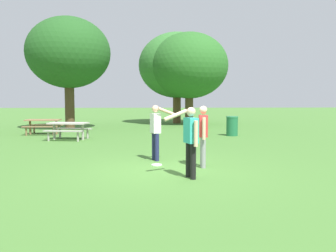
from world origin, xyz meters
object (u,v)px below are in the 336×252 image
object	(u,v)px
picnic_table_far	(43,123)
tree_broad_center	(177,66)
tree_tall_left	(69,53)
picnic_table_near	(68,127)
person_thrower	(190,137)
person_catcher	(156,128)
trash_can_beside_table	(232,126)
tree_far_right	(189,66)
person_bystander	(203,132)
frisbee	(157,165)

from	to	relation	value
picnic_table_far	tree_broad_center	distance (m)	11.33
tree_tall_left	picnic_table_near	bearing A→B (deg)	-78.12
person_thrower	person_catcher	bearing A→B (deg)	107.50
tree_broad_center	picnic_table_far	bearing A→B (deg)	-133.93
trash_can_beside_table	tree_far_right	size ratio (longest dim) A/B	0.15
person_bystander	tree_far_right	world-z (taller)	tree_far_right
frisbee	picnic_table_far	xyz separation A→B (m)	(-5.63, 8.62, 0.55)
picnic_table_far	tree_tall_left	size ratio (longest dim) A/B	0.26
person_thrower	frisbee	xyz separation A→B (m)	(-0.74, 1.61, -0.95)
tree_far_right	picnic_table_near	bearing A→B (deg)	-125.73
frisbee	tree_broad_center	bearing A→B (deg)	83.69
frisbee	tree_tall_left	xyz separation A→B (m)	(-4.95, 11.62, 4.48)
person_thrower	trash_can_beside_table	bearing A→B (deg)	71.08
picnic_table_near	tree_far_right	size ratio (longest dim) A/B	0.30
person_catcher	person_bystander	distance (m)	1.65
tree_tall_left	picnic_table_far	bearing A→B (deg)	-102.78
picnic_table_near	picnic_table_far	size ratio (longest dim) A/B	1.13
picnic_table_far	tree_broad_center	xyz separation A→B (m)	(7.44, 7.72, 3.67)
person_thrower	tree_far_right	xyz separation A→B (m)	(1.83, 16.66, 3.14)
trash_can_beside_table	person_thrower	bearing A→B (deg)	-108.92
person_thrower	picnic_table_far	world-z (taller)	person_thrower
picnic_table_near	trash_can_beside_table	size ratio (longest dim) A/B	2.01
person_bystander	picnic_table_near	world-z (taller)	person_bystander
person_bystander	tree_broad_center	distance (m)	16.98
person_bystander	picnic_table_far	size ratio (longest dim) A/B	0.96
person_thrower	tree_far_right	world-z (taller)	tree_far_right
person_catcher	tree_tall_left	xyz separation A→B (m)	(-4.94, 10.84, 3.53)
person_bystander	tree_far_right	size ratio (longest dim) A/B	0.26
person_catcher	trash_can_beside_table	size ratio (longest dim) A/B	1.71
person_catcher	tree_far_right	size ratio (longest dim) A/B	0.26
person_catcher	tree_far_right	world-z (taller)	tree_far_right
picnic_table_far	picnic_table_near	bearing A→B (deg)	-53.10
frisbee	trash_can_beside_table	size ratio (longest dim) A/B	0.31
picnic_table_far	tree_broad_center	bearing A→B (deg)	46.07
person_thrower	trash_can_beside_table	xyz separation A→B (m)	(3.11, 9.08, -0.48)
person_catcher	picnic_table_far	bearing A→B (deg)	125.65
picnic_table_near	trash_can_beside_table	bearing A→B (deg)	9.52
frisbee	tree_tall_left	world-z (taller)	tree_tall_left
picnic_table_near	tree_far_right	distance (m)	11.48
picnic_table_near	tree_far_right	xyz separation A→B (m)	(6.38, 8.87, 3.54)
person_catcher	picnic_table_near	xyz separation A→B (m)	(-3.80, 5.41, -0.40)
person_bystander	frisbee	bearing A→B (deg)	165.78
frisbee	tree_far_right	world-z (taller)	tree_far_right
frisbee	person_catcher	bearing A→B (deg)	90.59
person_thrower	tree_tall_left	size ratio (longest dim) A/B	0.25
trash_can_beside_table	frisbee	bearing A→B (deg)	-117.29
picnic_table_near	picnic_table_far	distance (m)	3.04
picnic_table_far	tree_tall_left	world-z (taller)	tree_tall_left
person_thrower	tree_far_right	distance (m)	17.06
trash_can_beside_table	tree_tall_left	bearing A→B (deg)	154.78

